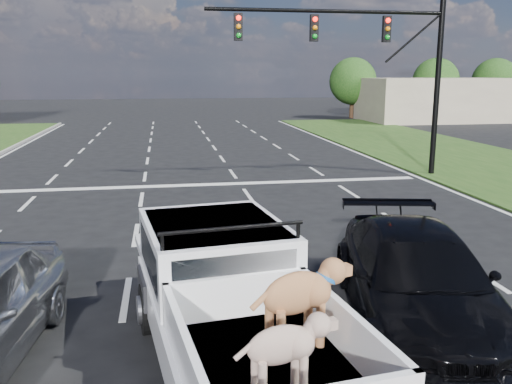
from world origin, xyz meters
The scene contains 9 objects.
ground centered at (0.00, 0.00, 0.00)m, with size 160.00×160.00×0.00m, color black.
road_markings centered at (0.00, 6.56, 0.01)m, with size 17.75×60.00×0.01m.
traffic_signal centered at (7.20, 10.50, 4.73)m, with size 9.11×0.31×7.00m.
building_right centered at (22.00, 34.00, 1.80)m, with size 12.00×7.00×3.60m, color tan.
tree_far_d centered at (16.00, 38.00, 3.29)m, with size 4.20×4.20×5.40m.
tree_far_e centered at (24.00, 38.00, 3.29)m, with size 4.20×4.20×5.40m.
tree_far_f centered at (30.00, 38.00, 3.29)m, with size 4.20×4.20×5.40m.
pickup_truck centered at (-0.14, -2.91, 0.98)m, with size 2.72×5.82×2.10m.
black_coupe centered at (2.93, -1.84, 0.77)m, with size 2.16×5.32×1.54m, color black.
Camera 1 is at (-0.97, -9.42, 3.98)m, focal length 38.00 mm.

